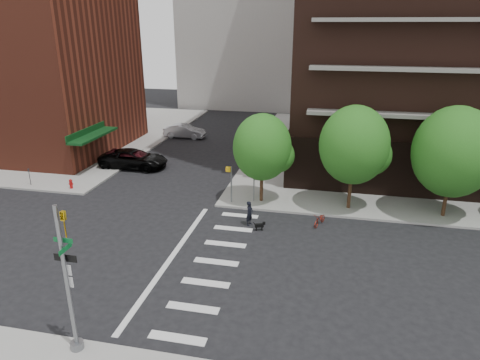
% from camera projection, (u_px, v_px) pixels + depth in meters
% --- Properties ---
extents(ground, '(120.00, 120.00, 0.00)m').
position_uv_depth(ground, '(163.00, 256.00, 23.30)').
color(ground, black).
rests_on(ground, ground).
extents(sidewalk_ne, '(39.00, 33.00, 0.15)m').
position_uv_depth(sidewalk_ne, '(457.00, 156.00, 40.80)').
color(sidewalk_ne, gray).
rests_on(sidewalk_ne, ground).
extents(sidewalk_nw, '(31.00, 33.00, 0.15)m').
position_uv_depth(sidewalk_nw, '(41.00, 132.00, 49.69)').
color(sidewalk_nw, gray).
rests_on(sidewalk_nw, ground).
extents(crosswalk, '(3.85, 13.00, 0.01)m').
position_uv_depth(crosswalk, '(202.00, 260.00, 22.86)').
color(crosswalk, silver).
rests_on(crosswalk, ground).
extents(midrise_nw, '(21.40, 15.50, 20.00)m').
position_uv_depth(midrise_nw, '(10.00, 43.00, 40.68)').
color(midrise_nw, maroon).
rests_on(midrise_nw, sidewalk_nw).
extents(tree_a, '(4.00, 4.00, 5.90)m').
position_uv_depth(tree_a, '(262.00, 147.00, 28.92)').
color(tree_a, '#301E11').
rests_on(tree_a, sidewalk_ne).
extents(tree_b, '(4.50, 4.50, 6.65)m').
position_uv_depth(tree_b, '(354.00, 145.00, 27.56)').
color(tree_b, '#301E11').
rests_on(tree_b, sidewalk_ne).
extents(tree_c, '(5.00, 5.00, 6.80)m').
position_uv_depth(tree_c, '(454.00, 152.00, 26.41)').
color(tree_c, '#301E11').
rests_on(tree_c, sidewalk_ne).
extents(traffic_signal, '(0.90, 0.75, 6.00)m').
position_uv_depth(traffic_signal, '(69.00, 292.00, 15.58)').
color(traffic_signal, slate).
rests_on(traffic_signal, sidewalk_s).
extents(pedestrian_signal, '(2.18, 0.67, 2.60)m').
position_uv_depth(pedestrian_signal, '(236.00, 179.00, 29.47)').
color(pedestrian_signal, slate).
rests_on(pedestrian_signal, sidewalk_ne).
extents(fire_hydrant, '(0.24, 0.24, 0.73)m').
position_uv_depth(fire_hydrant, '(71.00, 183.00, 32.34)').
color(fire_hydrant, '#A50C0C').
rests_on(fire_hydrant, sidewalk_nw).
extents(parking_meter, '(0.10, 0.08, 1.32)m').
position_uv_depth(parking_meter, '(29.00, 175.00, 32.89)').
color(parking_meter, black).
rests_on(parking_meter, sidewalk_nw).
extents(parked_car_black, '(2.82, 5.93, 1.63)m').
position_uv_depth(parked_car_black, '(134.00, 159.00, 37.30)').
color(parked_car_black, black).
rests_on(parked_car_black, ground).
extents(parked_car_maroon, '(2.52, 5.16, 1.45)m').
position_uv_depth(parked_car_maroon, '(138.00, 159.00, 37.61)').
color(parked_car_maroon, '#421016').
rests_on(parked_car_maroon, ground).
extents(parked_car_silver, '(1.67, 4.59, 1.50)m').
position_uv_depth(parked_car_silver, '(185.00, 131.00, 47.24)').
color(parked_car_silver, '#A6A8AE').
rests_on(parked_car_silver, ground).
extents(scooter, '(1.04, 1.60, 0.79)m').
position_uv_depth(scooter, '(320.00, 219.00, 26.73)').
color(scooter, maroon).
rests_on(scooter, ground).
extents(dog_walker, '(0.66, 0.53, 1.58)m').
position_uv_depth(dog_walker, '(250.00, 213.00, 26.64)').
color(dog_walker, black).
rests_on(dog_walker, ground).
extents(dog, '(0.65, 0.36, 0.54)m').
position_uv_depth(dog, '(260.00, 225.00, 26.06)').
color(dog, black).
rests_on(dog, ground).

